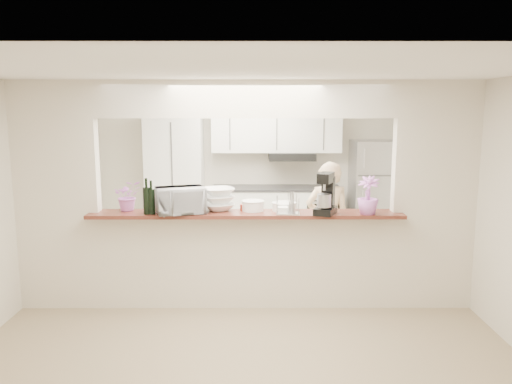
{
  "coord_description": "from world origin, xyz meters",
  "views": [
    {
      "loc": [
        0.1,
        -5.36,
        2.19
      ],
      "look_at": [
        0.11,
        0.3,
        1.25
      ],
      "focal_mm": 35.0,
      "sensor_mm": 36.0,
      "label": 1
    }
  ],
  "objects_px": {
    "refrigerator": "(374,193)",
    "toaster_oven": "(180,200)",
    "stand_mixer": "(326,195)",
    "person": "(328,223)"
  },
  "relations": [
    {
      "from": "refrigerator",
      "to": "stand_mixer",
      "type": "height_order",
      "value": "refrigerator"
    },
    {
      "from": "refrigerator",
      "to": "toaster_oven",
      "type": "height_order",
      "value": "refrigerator"
    },
    {
      "from": "person",
      "to": "toaster_oven",
      "type": "bearing_deg",
      "value": 24.38
    },
    {
      "from": "stand_mixer",
      "to": "person",
      "type": "height_order",
      "value": "person"
    },
    {
      "from": "toaster_oven",
      "to": "stand_mixer",
      "type": "bearing_deg",
      "value": -20.17
    },
    {
      "from": "toaster_oven",
      "to": "person",
      "type": "xyz_separation_m",
      "value": [
        1.72,
        0.92,
        -0.46
      ]
    },
    {
      "from": "refrigerator",
      "to": "stand_mixer",
      "type": "relative_size",
      "value": 3.82
    },
    {
      "from": "stand_mixer",
      "to": "person",
      "type": "relative_size",
      "value": 0.29
    },
    {
      "from": "toaster_oven",
      "to": "refrigerator",
      "type": "bearing_deg",
      "value": 26.16
    },
    {
      "from": "person",
      "to": "refrigerator",
      "type": "bearing_deg",
      "value": -122.9
    }
  ]
}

